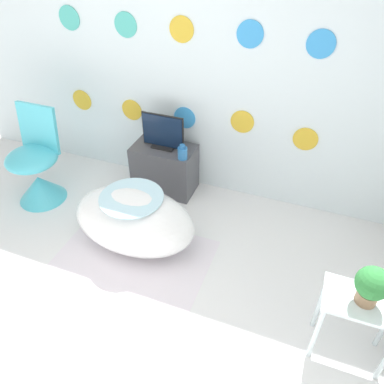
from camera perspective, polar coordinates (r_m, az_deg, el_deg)
ground_plane at (r=2.75m, az=-18.81°, el=-23.22°), size 12.00×12.00×0.00m
wall_back_dotted at (r=3.35m, az=-1.08°, el=20.31°), size 4.91×0.05×2.60m
rug at (r=3.17m, az=-8.79°, el=-9.58°), size 1.23×0.81×0.01m
bathtub at (r=3.09m, az=-8.78°, el=-4.26°), size 1.03×0.62×0.52m
chair at (r=3.82m, az=-22.53°, el=2.74°), size 0.47×0.47×0.91m
tv_cabinet at (r=3.69m, az=-4.18°, el=3.62°), size 0.60×0.35×0.48m
tv at (r=3.49m, az=-4.47°, el=8.93°), size 0.41×0.12×0.33m
vase at (r=3.36m, az=-1.45°, el=6.01°), size 0.09×0.09×0.14m
side_table at (r=2.51m, az=24.08°, el=-16.47°), size 0.46×0.28×0.52m
potted_plant_left at (r=2.32m, az=25.74°, el=-12.66°), size 0.19×0.19×0.25m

